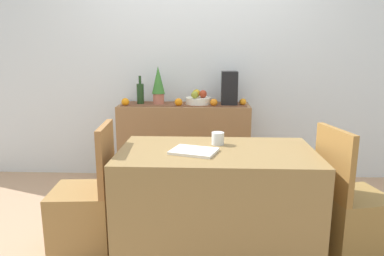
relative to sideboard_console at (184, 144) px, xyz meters
The scene contains 20 objects.
ground_plane 1.02m from the sideboard_console, 83.25° to the right, with size 6.40×6.40×0.02m, color tan.
room_wall_rear 0.97m from the sideboard_console, 67.28° to the left, with size 6.40×0.06×2.70m, color silver.
sideboard_console is the anchor object (origin of this frame).
table_runner 0.42m from the sideboard_console, ahead, with size 1.24×0.32×0.01m, color brown.
fruit_bowl 0.48m from the sideboard_console, ahead, with size 0.26×0.26×0.07m, color white.
apple_upper 0.54m from the sideboard_console, 12.39° to the left, with size 0.08×0.08×0.08m, color gold.
apple_rear 0.56m from the sideboard_console, ahead, with size 0.08×0.08×0.08m, color #A9371E.
apple_left 0.54m from the sideboard_console, 32.11° to the right, with size 0.07×0.07×0.07m, color olive.
wine_bottle 0.69m from the sideboard_console, behind, with size 0.07×0.07×0.29m.
coffee_maker 0.74m from the sideboard_console, ahead, with size 0.16×0.18×0.33m, color black.
potted_plant 0.67m from the sideboard_console, behind, with size 0.13×0.13×0.39m.
orange_loose_near_bowl 0.55m from the sideboard_console, 17.93° to the right, with size 0.07×0.07×0.07m, color orange.
orange_loose_mid 0.47m from the sideboard_console, 113.49° to the right, with size 0.08×0.08×0.08m, color orange.
orange_loose_far 0.75m from the sideboard_console, 168.81° to the right, with size 0.08×0.08×0.08m, color orange.
orange_loose_end 0.74m from the sideboard_console, ahead, with size 0.07×0.07×0.07m, color orange.
dining_table 1.38m from the sideboard_console, 77.35° to the right, with size 1.28×0.73×0.74m, color olive.
open_book 1.45m from the sideboard_console, 83.74° to the right, with size 0.28×0.21×0.02m, color white.
coffee_cup 1.29m from the sideboard_console, 75.43° to the right, with size 0.09×0.09×0.09m, color silver.
chair_near_window 1.48m from the sideboard_console, 114.15° to the right, with size 0.43×0.43×0.90m.
chair_by_corner 1.82m from the sideboard_console, 48.18° to the right, with size 0.48×0.48×0.90m.
Camera 1 is at (0.13, -2.67, 1.38)m, focal length 33.41 mm.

